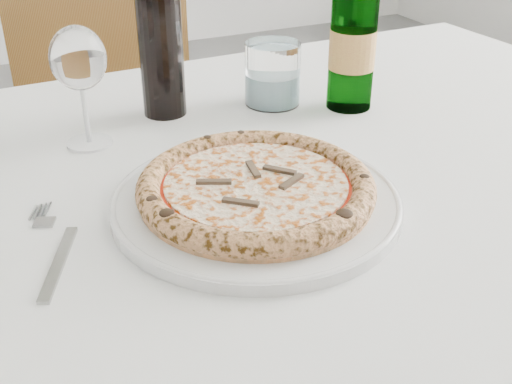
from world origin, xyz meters
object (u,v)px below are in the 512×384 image
Objects in this scene: wine_glass at (78,62)px; beer_bottle at (353,38)px; pizza at (256,187)px; dining_table at (224,226)px; wine_bottle at (160,40)px; plate at (256,200)px; tumbler at (273,78)px; chair_far at (114,126)px.

beer_bottle reaches higher than wine_glass.
pizza is 1.64× the size of wine_glass.
pizza is at bearing -90.00° from dining_table.
plate is at bearing -89.52° from wine_bottle.
dining_table is at bearing -155.55° from beer_bottle.
tumbler is 0.14m from beer_bottle.
wine_bottle is (-0.00, 0.22, 0.20)m from dining_table.
pizza is (-0.02, -0.83, 0.25)m from chair_far.
beer_bottle is at bearing 39.63° from plate.
chair_far is 9.52× the size of tumbler.
beer_bottle reaches higher than tumbler.
wine_bottle reaches higher than plate.
wine_bottle is at bearing -93.04° from chair_far.
wine_bottle is (-0.00, 0.32, 0.09)m from pizza.
wine_glass reaches higher than pizza.
chair_far is 0.86m from pizza.
pizza is 0.33m from wine_bottle.
beer_bottle is 0.29m from wine_bottle.
tumbler is at bearing 59.97° from pizza.
wine_bottle reaches higher than dining_table.
chair_far reaches higher than pizza.
tumbler is 0.37× the size of wine_bottle.
tumbler is at bearing 147.86° from beer_bottle.
tumbler is (0.17, 0.29, 0.03)m from plate.
wine_bottle reaches higher than tumbler.
tumbler is (0.14, -0.54, 0.27)m from chair_far.
wine_glass is 0.62× the size of wine_bottle.
tumbler is (0.17, 0.19, 0.13)m from dining_table.
wine_bottle is at bearing 25.76° from wine_glass.
chair_far is 0.62m from tumbler.
plate is 0.34m from wine_bottle.
tumbler is at bearing 48.37° from dining_table.
plate is at bearing -140.37° from beer_bottle.
plate is at bearing -90.00° from dining_table.
dining_table is 0.15m from pizza.
pizza is at bearing 147.99° from plate.
plate reaches higher than dining_table.
plate is 1.25× the size of wine_bottle.
plate is 3.41× the size of tumbler.
dining_table is 0.14m from plate.
plate is at bearing -91.68° from chair_far.
chair_far is at bearing 88.32° from pizza.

